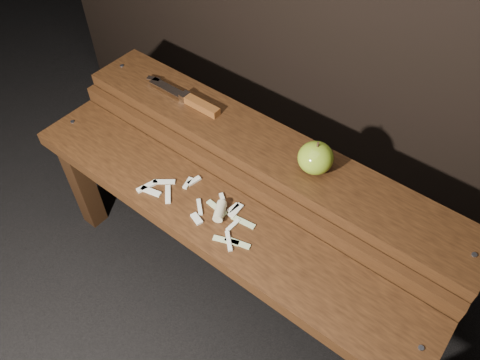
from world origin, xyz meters
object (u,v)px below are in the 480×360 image
Objects in this scene: bench_rear_tier at (263,166)px; apple at (316,158)px; knife at (193,101)px; bench_front_tier at (212,231)px.

bench_rear_tier is 12.97× the size of apple.
knife reaches higher than bench_rear_tier.
knife is (-0.41, 0.00, -0.03)m from apple.
apple reaches higher than bench_rear_tier.
apple is at bearing -0.06° from knife.
bench_rear_tier is at bearing -1.06° from knife.
knife is at bearing 178.94° from bench_rear_tier.
knife is at bearing 138.22° from bench_front_tier.
bench_rear_tier is (0.00, 0.23, 0.06)m from bench_front_tier.
apple is at bearing 56.96° from bench_front_tier.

